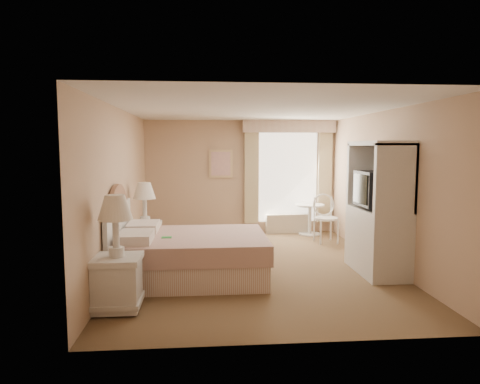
{
  "coord_description": "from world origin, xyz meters",
  "views": [
    {
      "loc": [
        -0.81,
        -6.7,
        1.91
      ],
      "look_at": [
        -0.23,
        0.3,
        1.17
      ],
      "focal_mm": 32.0,
      "sensor_mm": 36.0,
      "label": 1
    }
  ],
  "objects": [
    {
      "name": "round_table",
      "position": [
        1.48,
        2.4,
        0.45
      ],
      "size": [
        0.63,
        0.63,
        0.67
      ],
      "color": "silver",
      "rests_on": "room"
    },
    {
      "name": "bed",
      "position": [
        -1.12,
        -0.53,
        0.36
      ],
      "size": [
        2.15,
        1.69,
        1.49
      ],
      "color": "tan",
      "rests_on": "room"
    },
    {
      "name": "cafe_chair",
      "position": [
        1.61,
        1.66,
        0.56
      ],
      "size": [
        0.51,
        0.51,
        0.97
      ],
      "rotation": [
        0.0,
        0.0,
        0.1
      ],
      "color": "silver",
      "rests_on": "room"
    },
    {
      "name": "room",
      "position": [
        0.0,
        0.0,
        1.25
      ],
      "size": [
        4.21,
        5.51,
        2.51
      ],
      "color": "brown",
      "rests_on": "ground"
    },
    {
      "name": "nightstand_far",
      "position": [
        -1.84,
        0.68,
        0.49
      ],
      "size": [
        0.53,
        0.53,
        1.29
      ],
      "color": "silver",
      "rests_on": "room"
    },
    {
      "name": "framed_art",
      "position": [
        -0.45,
        2.71,
        1.55
      ],
      "size": [
        0.52,
        0.04,
        0.62
      ],
      "color": "#D7B484",
      "rests_on": "room"
    },
    {
      "name": "window",
      "position": [
        1.05,
        2.65,
        1.34
      ],
      "size": [
        2.05,
        0.22,
        2.51
      ],
      "color": "white",
      "rests_on": "room"
    },
    {
      "name": "armoire",
      "position": [
        1.81,
        -0.5,
        0.83
      ],
      "size": [
        0.6,
        1.2,
        2.0
      ],
      "color": "silver",
      "rests_on": "room"
    },
    {
      "name": "nightstand_near",
      "position": [
        -1.84,
        -1.73,
        0.51
      ],
      "size": [
        0.56,
        0.56,
        1.35
      ],
      "color": "silver",
      "rests_on": "room"
    }
  ]
}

